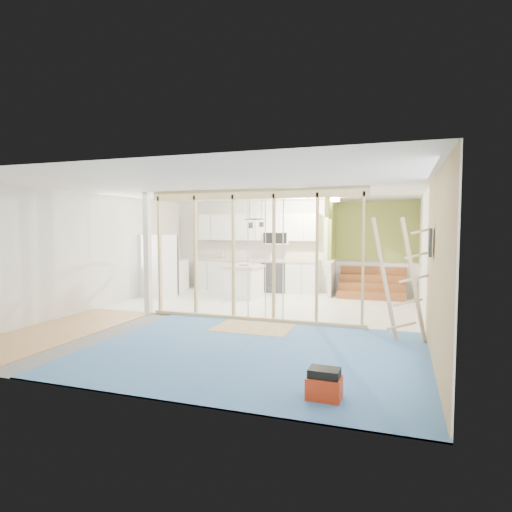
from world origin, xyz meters
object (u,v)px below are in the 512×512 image
(fridge, at_px, (158,266))
(toolbox, at_px, (324,385))
(island, at_px, (244,282))
(ladder, at_px, (403,280))

(fridge, relative_size, toolbox, 4.41)
(island, bearing_deg, toolbox, -56.49)
(fridge, relative_size, island, 1.71)
(island, bearing_deg, fridge, -162.64)
(fridge, bearing_deg, ladder, -7.47)
(fridge, distance_m, island, 2.34)
(ladder, bearing_deg, toolbox, -129.72)
(island, height_order, ladder, ladder)
(fridge, height_order, ladder, ladder)
(island, relative_size, ladder, 0.48)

